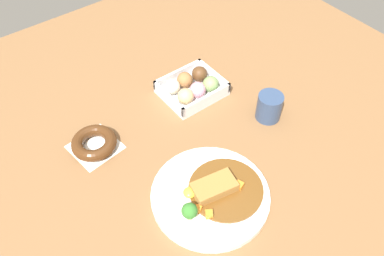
% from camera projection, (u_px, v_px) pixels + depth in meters
% --- Properties ---
extents(ground_plane, '(1.60, 1.60, 0.00)m').
position_uv_depth(ground_plane, '(206.00, 146.00, 1.06)').
color(ground_plane, brown).
extents(curry_plate, '(0.28, 0.28, 0.07)m').
position_uv_depth(curry_plate, '(211.00, 195.00, 0.94)').
color(curry_plate, white).
rests_on(curry_plate, ground_plane).
extents(donut_box, '(0.17, 0.15, 0.06)m').
position_uv_depth(donut_box, '(192.00, 87.00, 1.17)').
color(donut_box, white).
rests_on(donut_box, ground_plane).
extents(chocolate_ring_donut, '(0.13, 0.13, 0.03)m').
position_uv_depth(chocolate_ring_donut, '(94.00, 143.00, 1.04)').
color(chocolate_ring_donut, white).
rests_on(chocolate_ring_donut, ground_plane).
extents(coffee_mug, '(0.07, 0.07, 0.08)m').
position_uv_depth(coffee_mug, '(269.00, 107.00, 1.10)').
color(coffee_mug, '#33476B').
rests_on(coffee_mug, ground_plane).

